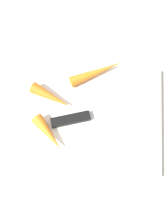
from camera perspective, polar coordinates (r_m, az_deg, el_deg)
ground_plane at (r=0.57m, az=0.00°, el=-0.40°), size 1.40×1.40×0.00m
cutting_board at (r=0.57m, az=0.00°, el=-0.20°), size 0.36×0.26×0.01m
knife at (r=0.55m, az=-1.82°, el=-1.49°), size 0.20×0.08×0.01m
carrot_longest at (r=0.59m, az=2.99°, el=9.41°), size 0.13×0.09×0.03m
carrot_shortest at (r=0.54m, az=-8.40°, el=-5.05°), size 0.09×0.09×0.03m
carrot_medium at (r=0.57m, az=-7.76°, el=3.58°), size 0.10×0.07×0.03m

